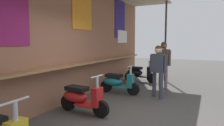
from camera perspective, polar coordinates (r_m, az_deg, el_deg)
ground_plane at (r=4.63m, az=2.75°, el=-15.98°), size 34.63×34.63×0.00m
market_stall_facade at (r=5.34m, az=-16.45°, el=8.59°), size 12.37×2.13×3.63m
scooter_red at (r=5.01m, az=-8.82°, el=-9.64°), size 0.50×1.40×0.97m
scooter_teal at (r=6.81m, az=1.46°, el=-5.41°), size 0.46×1.40×0.97m
scooter_black at (r=8.86m, az=7.48°, el=-2.81°), size 0.47×1.40×0.97m
shopper_browsing at (r=7.84m, az=14.38°, el=1.04°), size 0.36×0.57×1.74m
shopper_passing at (r=6.33m, az=12.88°, el=-0.85°), size 0.32×0.54×1.63m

